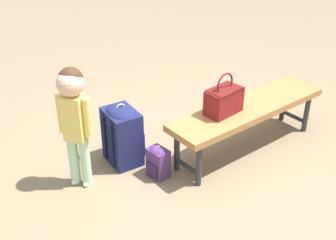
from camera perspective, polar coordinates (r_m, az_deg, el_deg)
The scene contains 6 objects.
ground_plane at distance 3.82m, azimuth 3.88°, elevation -6.50°, with size 40.00×40.00×0.00m, color #7F6B51.
park_bench at distance 3.95m, azimuth 10.38°, elevation 1.13°, with size 1.65×0.81×0.45m.
handbag at distance 3.72m, azimuth 7.27°, elevation 2.65°, with size 0.36×0.28×0.37m.
child_standing at distance 3.38m, azimuth -12.18°, elevation 1.31°, with size 0.23×0.21×1.02m.
backpack_large at distance 3.80m, azimuth -5.98°, elevation -1.71°, with size 0.34×0.37×0.57m.
backpack_small at distance 3.66m, azimuth -1.29°, elevation -5.35°, with size 0.19×0.21×0.30m.
Camera 1 is at (1.42, 2.74, 2.25)m, focal length 46.87 mm.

